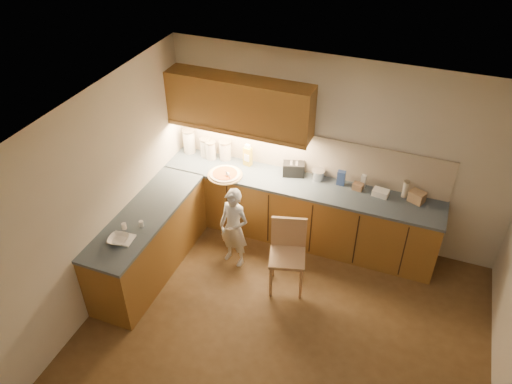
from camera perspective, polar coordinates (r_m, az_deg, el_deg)
room at (r=4.78m, az=3.75°, el=-3.48°), size 4.54×4.50×2.62m
l_counter at (r=6.70m, az=-0.83°, el=-3.26°), size 3.77×2.62×0.92m
backsplash at (r=6.69m, az=5.85°, el=4.39°), size 3.75×0.02×0.58m
upper_cabinets at (r=6.50m, az=-1.94°, el=10.01°), size 1.95×0.36×0.73m
pizza_on_board at (r=6.74m, az=-3.55°, el=2.01°), size 0.47×0.47×0.19m
child at (r=6.41m, az=-2.53°, el=-4.12°), size 0.47×0.35×1.15m
wooden_chair at (r=6.14m, az=3.66°, el=-6.59°), size 0.53×0.53×0.96m
mixing_bowl at (r=5.89m, az=-15.43°, el=-5.27°), size 0.27×0.27×0.06m
canister_a at (r=7.22m, az=-7.65°, el=5.80°), size 0.18×0.18×0.36m
canister_b at (r=7.12m, az=-5.76°, el=5.12°), size 0.16×0.16×0.29m
canister_c at (r=7.05m, az=-5.18°, el=4.79°), size 0.15×0.15×0.28m
canister_d at (r=7.03m, az=-3.54°, el=4.83°), size 0.18×0.18×0.29m
oil_jug at (r=6.88m, az=-0.96°, el=4.18°), size 0.12×0.10×0.32m
toaster at (r=6.72m, az=4.33°, el=2.64°), size 0.32×0.24×0.19m
steel_pot at (r=6.69m, az=7.12°, el=1.99°), size 0.18×0.18×0.14m
blue_box at (r=6.61m, az=9.70°, el=1.59°), size 0.10×0.07×0.20m
card_box_a at (r=6.58m, az=11.57°, el=0.62°), size 0.14×0.11×0.09m
white_bottle at (r=6.62m, az=12.17°, el=1.20°), size 0.07×0.07×0.18m
flat_pack at (r=6.55m, az=14.05°, el=-0.09°), size 0.22×0.16×0.08m
tall_jar at (r=6.56m, az=16.71°, el=0.34°), size 0.08×0.08×0.24m
card_box_b at (r=6.55m, az=17.92°, el=-0.52°), size 0.23×0.21×0.14m
dough_cloth at (r=5.92m, az=-15.10°, el=-5.19°), size 0.28×0.23×0.02m
spice_jar_a at (r=6.04m, az=-14.85°, el=-3.80°), size 0.07×0.07×0.08m
spice_jar_b at (r=6.03m, az=-12.98°, el=-3.55°), size 0.07×0.07×0.07m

